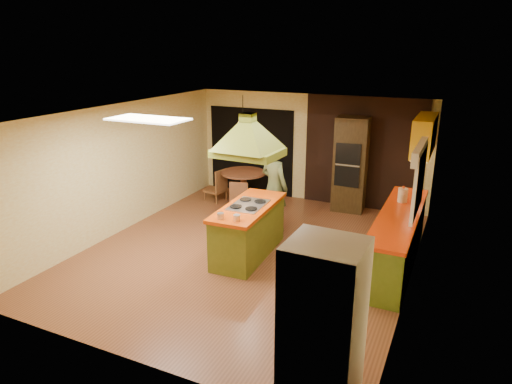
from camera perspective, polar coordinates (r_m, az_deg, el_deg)
The scene contains 21 objects.
ground at distance 8.27m, azimuth -0.84°, elevation -7.48°, with size 6.50×6.50×0.00m, color brown.
room_walls at distance 7.82m, azimuth -0.89°, elevation 0.82°, with size 5.50×6.50×6.50m.
ceiling_plane at distance 7.55m, azimuth -0.93°, elevation 9.93°, with size 6.50×6.50×0.00m, color silver.
brick_panel at distance 10.41m, azimuth 13.21°, elevation 4.70°, with size 2.64×0.03×2.50m, color #381E14.
nook_opening at distance 11.31m, azimuth -0.62°, elevation 5.17°, with size 2.20×0.03×2.10m, color black.
right_counter at distance 7.99m, azimuth 17.22°, elevation -5.65°, with size 0.62×3.05×0.92m.
upper_cabinets at distance 9.09m, azimuth 20.32°, elevation 6.69°, with size 0.34×1.40×0.70m, color yellow.
window_right at distance 7.37m, azimuth 19.81°, elevation 2.89°, with size 0.12×1.35×1.06m.
fluor_panel at distance 7.12m, azimuth -13.35°, elevation 8.85°, with size 1.20×0.60×0.03m, color white.
kitchen_island at distance 7.99m, azimuth -0.96°, elevation -4.76°, with size 0.82×1.88×0.94m.
range_hood at distance 7.48m, azimuth -1.03°, elevation 7.92°, with size 1.11×0.82×0.80m.
man at distance 8.96m, azimuth 2.29°, elevation 0.64°, with size 0.65×0.43×1.78m, color #484E29.
refrigerator at distance 4.76m, azimuth 8.34°, elevation -16.16°, with size 0.74×0.70×1.79m, color white.
wall_oven at distance 10.23m, azimuth 11.74°, elevation 3.39°, with size 0.73×0.64×2.09m.
dining_table at distance 10.57m, azimuth -1.57°, elevation 1.37°, with size 1.02×1.02×0.77m.
chair_left at distance 10.84m, azimuth -5.12°, elevation 0.92°, with size 0.43×0.43×0.78m, color brown, non-canonical shape.
chair_near at distance 9.95m, azimuth -1.94°, elevation -0.61°, with size 0.42×0.42×0.77m, color brown, non-canonical shape.
pendant_lamp at distance 10.26m, azimuth -1.64°, elevation 8.68°, with size 0.31×0.31×0.20m, color #FF9E3F.
canister_large at distance 8.38m, azimuth 17.87°, elevation -0.37°, with size 0.17×0.17×0.25m, color #F7EBC6.
canister_medium at distance 8.45m, azimuth 17.91°, elevation -0.38°, with size 0.15×0.15×0.20m, color beige.
canister_small at distance 8.36m, azimuth 17.80°, elevation -0.77°, with size 0.11×0.11×0.15m, color beige.
Camera 1 is at (3.25, -6.73, 3.55)m, focal length 32.00 mm.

